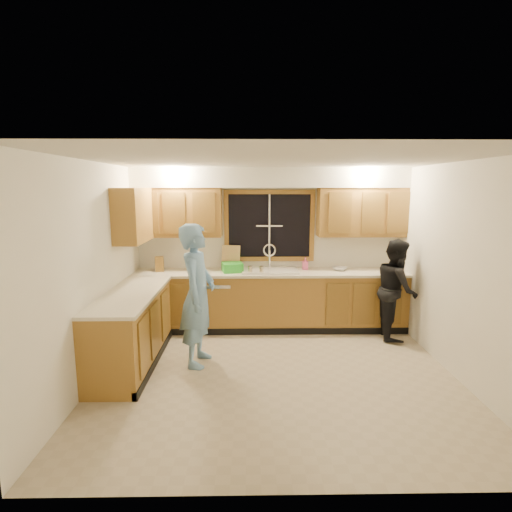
{
  "coord_description": "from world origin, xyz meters",
  "views": [
    {
      "loc": [
        -0.32,
        -4.46,
        2.2
      ],
      "look_at": [
        -0.23,
        0.65,
        1.33
      ],
      "focal_mm": 28.0,
      "sensor_mm": 36.0,
      "label": 1
    }
  ],
  "objects": [
    {
      "name": "cutting_board",
      "position": [
        -0.61,
        1.75,
        1.11
      ],
      "size": [
        0.3,
        0.16,
        0.38
      ],
      "primitive_type": "cube",
      "rotation": [
        -0.21,
        0.0,
        -0.21
      ],
      "color": "tan",
      "rests_on": "countertop_back"
    },
    {
      "name": "can_right",
      "position": [
        -0.14,
        1.41,
        0.98
      ],
      "size": [
        0.08,
        0.08,
        0.12
      ],
      "primitive_type": "cylinder",
      "rotation": [
        0.0,
        0.0,
        0.38
      ],
      "color": "beige",
      "rests_on": "countertop_back"
    },
    {
      "name": "upper_cabinets_right",
      "position": [
        1.43,
        1.73,
        1.83
      ],
      "size": [
        1.35,
        0.33,
        0.75
      ],
      "primitive_type": "cube",
      "color": "#A1722E",
      "rests_on": "wall_back"
    },
    {
      "name": "woman",
      "position": [
        1.83,
        1.19,
        0.74
      ],
      "size": [
        0.67,
        0.8,
        1.47
      ],
      "primitive_type": "imported",
      "rotation": [
        0.0,
        0.0,
        1.4
      ],
      "color": "black",
      "rests_on": "floor"
    },
    {
      "name": "countertop_back",
      "position": [
        0.0,
        1.58,
        0.9
      ],
      "size": [
        4.2,
        0.63,
        0.04
      ],
      "primitive_type": "cube",
      "color": "beige",
      "rests_on": "base_cabinets_back"
    },
    {
      "name": "base_cabinets_left",
      "position": [
        -1.8,
        0.35,
        0.44
      ],
      "size": [
        0.6,
        1.9,
        0.88
      ],
      "primitive_type": "cube",
      "color": "#A1722E",
      "rests_on": "ground"
    },
    {
      "name": "wall_left",
      "position": [
        -2.1,
        0.0,
        1.25
      ],
      "size": [
        0.0,
        3.8,
        3.8
      ],
      "primitive_type": "plane",
      "rotation": [
        1.57,
        0.0,
        1.57
      ],
      "color": "white",
      "rests_on": "ground"
    },
    {
      "name": "can_left",
      "position": [
        -0.31,
        1.41,
        0.98
      ],
      "size": [
        0.08,
        0.08,
        0.12
      ],
      "primitive_type": "cylinder",
      "rotation": [
        0.0,
        0.0,
        0.31
      ],
      "color": "beige",
      "rests_on": "countertop_back"
    },
    {
      "name": "soffit",
      "position": [
        0.0,
        1.72,
        2.35
      ],
      "size": [
        4.2,
        0.35,
        0.3
      ],
      "primitive_type": "cube",
      "color": "white",
      "rests_on": "wall_back"
    },
    {
      "name": "man",
      "position": [
        -0.96,
        0.34,
        0.89
      ],
      "size": [
        0.51,
        0.7,
        1.78
      ],
      "primitive_type": "imported",
      "rotation": [
        0.0,
        0.0,
        1.44
      ],
      "color": "#6FA1D3",
      "rests_on": "floor"
    },
    {
      "name": "ceiling",
      "position": [
        0.0,
        0.0,
        2.5
      ],
      "size": [
        4.2,
        4.2,
        0.0
      ],
      "primitive_type": "plane",
      "rotation": [
        3.14,
        0.0,
        0.0
      ],
      "color": "silver"
    },
    {
      "name": "stove",
      "position": [
        -1.8,
        -0.22,
        0.45
      ],
      "size": [
        0.58,
        0.75,
        0.9
      ],
      "primitive_type": "cube",
      "color": "white",
      "rests_on": "floor"
    },
    {
      "name": "dish_crate",
      "position": [
        -0.58,
        1.58,
        0.99
      ],
      "size": [
        0.35,
        0.34,
        0.14
      ],
      "primitive_type": "cube",
      "rotation": [
        0.0,
        0.0,
        0.21
      ],
      "color": "green",
      "rests_on": "countertop_back"
    },
    {
      "name": "upper_cabinets_return",
      "position": [
        -1.94,
        1.12,
        1.83
      ],
      "size": [
        0.33,
        0.9,
        0.75
      ],
      "primitive_type": "cube",
      "color": "#A1722E",
      "rests_on": "wall_left"
    },
    {
      "name": "knife_block",
      "position": [
        -1.71,
        1.62,
        1.04
      ],
      "size": [
        0.14,
        0.12,
        0.23
      ],
      "primitive_type": "cube",
      "rotation": [
        0.0,
        0.0,
        0.15
      ],
      "color": "brown",
      "rests_on": "countertop_back"
    },
    {
      "name": "countertop_left",
      "position": [
        -1.79,
        0.35,
        0.9
      ],
      "size": [
        0.63,
        1.9,
        0.04
      ],
      "primitive_type": "cube",
      "color": "beige",
      "rests_on": "base_cabinets_left"
    },
    {
      "name": "soap_bottle",
      "position": [
        0.57,
        1.74,
        1.02
      ],
      "size": [
        0.09,
        0.1,
        0.2
      ],
      "primitive_type": "imported",
      "rotation": [
        0.0,
        0.0,
        -0.07
      ],
      "color": "pink",
      "rests_on": "countertop_back"
    },
    {
      "name": "wall_back",
      "position": [
        0.0,
        1.9,
        1.25
      ],
      "size": [
        4.2,
        0.0,
        4.2
      ],
      "primitive_type": "plane",
      "rotation": [
        1.57,
        0.0,
        0.0
      ],
      "color": "white",
      "rests_on": "ground"
    },
    {
      "name": "bowl",
      "position": [
        1.1,
        1.66,
        0.95
      ],
      "size": [
        0.29,
        0.29,
        0.05
      ],
      "primitive_type": "imported",
      "rotation": [
        0.0,
        0.0,
        -0.36
      ],
      "color": "silver",
      "rests_on": "countertop_back"
    },
    {
      "name": "sink",
      "position": [
        0.0,
        1.6,
        0.86
      ],
      "size": [
        0.86,
        0.52,
        0.57
      ],
      "color": "silver",
      "rests_on": "countertop_back"
    },
    {
      "name": "floor",
      "position": [
        0.0,
        0.0,
        0.0
      ],
      "size": [
        4.2,
        4.2,
        0.0
      ],
      "primitive_type": "plane",
      "color": "tan",
      "rests_on": "ground"
    },
    {
      "name": "base_cabinets_back",
      "position": [
        0.0,
        1.6,
        0.44
      ],
      "size": [
        4.2,
        0.6,
        0.88
      ],
      "primitive_type": "cube",
      "color": "#A1722E",
      "rests_on": "ground"
    },
    {
      "name": "dishwasher",
      "position": [
        -0.85,
        1.59,
        0.41
      ],
      "size": [
        0.6,
        0.56,
        0.82
      ],
      "primitive_type": "cube",
      "color": "white",
      "rests_on": "floor"
    },
    {
      "name": "wall_right",
      "position": [
        2.1,
        0.0,
        1.25
      ],
      "size": [
        0.0,
        3.8,
        3.8
      ],
      "primitive_type": "plane",
      "rotation": [
        1.57,
        0.0,
        -1.57
      ],
      "color": "white",
      "rests_on": "ground"
    },
    {
      "name": "window_frame",
      "position": [
        0.0,
        1.89,
        1.6
      ],
      "size": [
        1.44,
        0.03,
        1.14
      ],
      "color": "black",
      "rests_on": "wall_back"
    },
    {
      "name": "upper_cabinets_left",
      "position": [
        -1.43,
        1.73,
        1.83
      ],
      "size": [
        1.35,
        0.33,
        0.75
      ],
      "primitive_type": "cube",
      "color": "#A1722E",
      "rests_on": "wall_back"
    }
  ]
}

